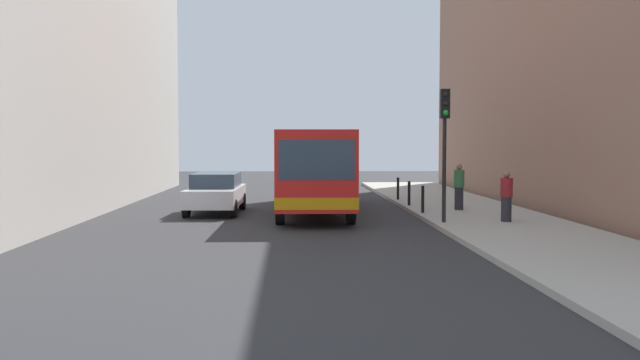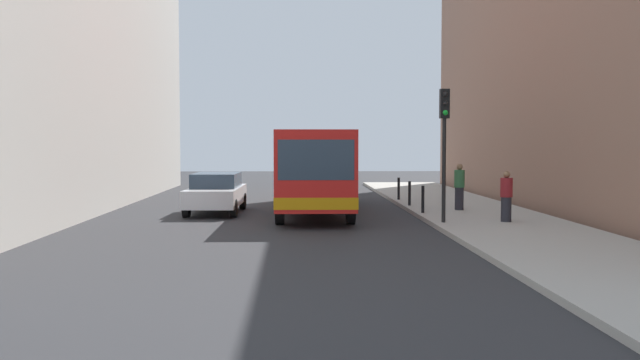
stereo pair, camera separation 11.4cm
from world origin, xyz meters
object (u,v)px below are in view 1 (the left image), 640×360
Objects in this scene: pedestrian_near_signal at (506,197)px; traffic_light at (445,130)px; car_beside_bus at (216,192)px; bollard_mid at (409,193)px; bus at (313,166)px; bollard_far at (398,189)px; bollard_near at (423,199)px; pedestrian_mid_sidewalk at (459,187)px.

traffic_light is at bearing 128.56° from pedestrian_near_signal.
bollard_mid is (7.39, 1.17, -0.16)m from car_beside_bus.
pedestrian_near_signal is at bearing 156.78° from car_beside_bus.
traffic_light is (3.88, -4.87, 1.28)m from bus.
traffic_light is 4.32× the size of bollard_far.
bus is at bearing 86.60° from pedestrian_near_signal.
traffic_light is 4.32× the size of bollard_mid.
bus is 4.40m from bollard_near.
bollard_near is (3.78, -1.96, -1.10)m from bus.
bollard_far is (0.00, 5.60, 0.00)m from bollard_near.
pedestrian_near_signal is (5.86, -4.77, -0.79)m from bus.
traffic_light is 2.43× the size of pedestrian_mid_sidewalk.
car_beside_bus is 8.39m from bollard_far.
bollard_far is 8.67m from pedestrian_near_signal.
bus is 2.48× the size of car_beside_bus.
bus is 7.01× the size of pedestrian_near_signal.
bollard_mid is 0.60× the size of pedestrian_near_signal.
traffic_light is 2.87m from pedestrian_near_signal.
bollard_near and bollard_far have the same top height.
car_beside_bus is 7.48m from bollard_mid.
bollard_far is 4.88m from pedestrian_mid_sidewalk.
traffic_light is 4.32× the size of bollard_near.
pedestrian_mid_sidewalk is at bearing 177.69° from car_beside_bus.
bollard_near is 5.60m from bollard_far.
traffic_light reaches higher than bollard_near.
pedestrian_near_signal reaches higher than bollard_far.
car_beside_bus is 4.69× the size of bollard_far.
bollard_mid is (0.00, 2.80, 0.00)m from bollard_near.
car_beside_bus is 2.64× the size of pedestrian_mid_sidewalk.
bollard_far is at bearing -149.86° from car_beside_bus.
bollard_near is at bearing 169.47° from car_beside_bus.
bollard_mid is (3.78, 0.84, -1.10)m from bus.
bollard_mid is 1.00× the size of bollard_far.
bollard_far is (7.39, 3.97, -0.16)m from car_beside_bus.
traffic_light reaches higher than pedestrian_near_signal.
car_beside_bus is (-3.61, -0.34, -0.94)m from bus.
car_beside_bus is 10.46m from pedestrian_near_signal.
traffic_light is at bearing -94.68° from pedestrian_mid_sidewalk.
bus reaches higher than pedestrian_mid_sidewalk.
bollard_mid is 2.40m from pedestrian_mid_sidewalk.
bus is 6.36m from traffic_light.
pedestrian_mid_sidewalk reaches higher than bollard_far.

